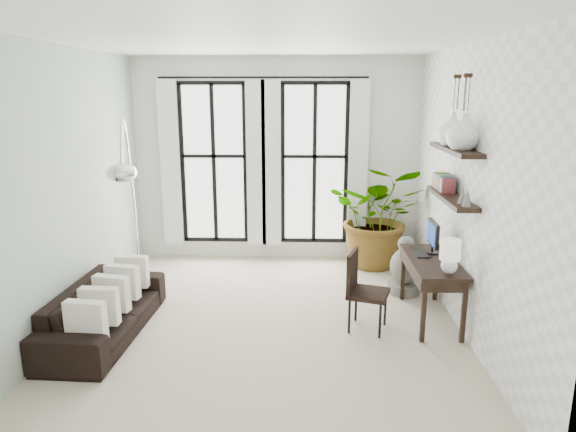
{
  "coord_description": "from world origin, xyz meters",
  "views": [
    {
      "loc": [
        0.42,
        -5.62,
        2.69
      ],
      "look_at": [
        0.24,
        0.3,
        1.24
      ],
      "focal_mm": 32.0,
      "sensor_mm": 36.0,
      "label": 1
    }
  ],
  "objects_px": {
    "buddha": "(405,269)",
    "desk_chair": "(361,286)",
    "sofa": "(104,311)",
    "arc_lamp": "(127,162)",
    "desk": "(433,265)",
    "plant": "(379,216)"
  },
  "relations": [
    {
      "from": "buddha",
      "to": "desk_chair",
      "type": "bearing_deg",
      "value": -122.92
    },
    {
      "from": "sofa",
      "to": "desk_chair",
      "type": "xyz_separation_m",
      "value": [
        2.89,
        0.25,
        0.24
      ]
    },
    {
      "from": "sofa",
      "to": "arc_lamp",
      "type": "relative_size",
      "value": 0.83
    },
    {
      "from": "desk_chair",
      "to": "buddha",
      "type": "xyz_separation_m",
      "value": [
        0.71,
        1.1,
        -0.19
      ]
    },
    {
      "from": "desk",
      "to": "arc_lamp",
      "type": "bearing_deg",
      "value": 174.6
    },
    {
      "from": "plant",
      "to": "desk_chair",
      "type": "bearing_deg",
      "value": -102.93
    },
    {
      "from": "desk_chair",
      "to": "buddha",
      "type": "bearing_deg",
      "value": 75.14
    },
    {
      "from": "arc_lamp",
      "to": "buddha",
      "type": "relative_size",
      "value": 3.0
    },
    {
      "from": "sofa",
      "to": "buddha",
      "type": "distance_m",
      "value": 3.85
    },
    {
      "from": "sofa",
      "to": "desk_chair",
      "type": "relative_size",
      "value": 2.15
    },
    {
      "from": "desk_chair",
      "to": "buddha",
      "type": "relative_size",
      "value": 1.15
    },
    {
      "from": "desk_chair",
      "to": "desk",
      "type": "bearing_deg",
      "value": 31.41
    },
    {
      "from": "desk",
      "to": "desk_chair",
      "type": "relative_size",
      "value": 1.39
    },
    {
      "from": "plant",
      "to": "arc_lamp",
      "type": "bearing_deg",
      "value": -153.21
    },
    {
      "from": "sofa",
      "to": "desk",
      "type": "relative_size",
      "value": 1.55
    },
    {
      "from": "sofa",
      "to": "desk",
      "type": "xyz_separation_m",
      "value": [
        3.75,
        0.45,
        0.42
      ]
    },
    {
      "from": "plant",
      "to": "buddha",
      "type": "bearing_deg",
      "value": -79.49
    },
    {
      "from": "desk",
      "to": "arc_lamp",
      "type": "relative_size",
      "value": 0.53
    },
    {
      "from": "plant",
      "to": "desk",
      "type": "height_order",
      "value": "plant"
    },
    {
      "from": "plant",
      "to": "desk",
      "type": "bearing_deg",
      "value": -80.26
    },
    {
      "from": "sofa",
      "to": "arc_lamp",
      "type": "height_order",
      "value": "arc_lamp"
    },
    {
      "from": "desk",
      "to": "desk_chair",
      "type": "height_order",
      "value": "desk"
    }
  ]
}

